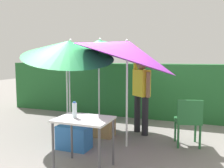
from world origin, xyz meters
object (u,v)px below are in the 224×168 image
at_px(umbrella_navy, 99,46).
at_px(chair_plastic, 188,119).
at_px(crate_cardboard, 104,128).
at_px(folding_table, 84,125).
at_px(person_vendor, 141,91).
at_px(umbrella_orange, 69,56).
at_px(cooler_box, 74,137).
at_px(bottle_water, 74,110).
at_px(umbrella_yellow, 127,51).
at_px(umbrella_rainbow, 68,49).

bearing_deg(umbrella_navy, chair_plastic, -17.00).
bearing_deg(crate_cardboard, umbrella_navy, 121.07).
bearing_deg(folding_table, person_vendor, 79.34).
xyz_separation_m(umbrella_orange, person_vendor, (1.79, -0.07, -0.73)).
bearing_deg(cooler_box, umbrella_orange, 122.81).
height_order(umbrella_navy, chair_plastic, umbrella_navy).
bearing_deg(person_vendor, umbrella_orange, 177.78).
bearing_deg(bottle_water, umbrella_navy, 104.05).
height_order(person_vendor, chair_plastic, person_vendor).
distance_m(umbrella_yellow, person_vendor, 1.16).
height_order(umbrella_orange, umbrella_yellow, umbrella_yellow).
bearing_deg(umbrella_orange, umbrella_navy, 7.71).
xyz_separation_m(umbrella_navy, folding_table, (0.68, -2.12, -1.23)).
bearing_deg(umbrella_yellow, umbrella_orange, 152.87).
distance_m(umbrella_rainbow, person_vendor, 1.75).
bearing_deg(folding_table, crate_cardboard, 101.17).
bearing_deg(chair_plastic, umbrella_navy, 163.00).
height_order(umbrella_yellow, person_vendor, umbrella_yellow).
xyz_separation_m(umbrella_yellow, folding_table, (-0.29, -1.14, -1.10)).
relative_size(umbrella_rainbow, umbrella_yellow, 1.01).
bearing_deg(folding_table, chair_plastic, 47.47).
bearing_deg(folding_table, umbrella_orange, 125.24).
relative_size(umbrella_yellow, bottle_water, 9.57).
xyz_separation_m(chair_plastic, cooler_box, (-1.90, -0.85, -0.30)).
xyz_separation_m(umbrella_navy, bottle_water, (0.53, -2.14, -1.02)).
relative_size(umbrella_rainbow, chair_plastic, 2.60).
distance_m(chair_plastic, crate_cardboard, 1.69).
bearing_deg(crate_cardboard, umbrella_yellow, -29.95).
relative_size(chair_plastic, crate_cardboard, 2.34).
bearing_deg(umbrella_rainbow, bottle_water, -56.63).
xyz_separation_m(person_vendor, chair_plastic, (1.00, -0.46, -0.42)).
bearing_deg(person_vendor, umbrella_yellow, -95.16).
xyz_separation_m(umbrella_orange, crate_cardboard, (1.13, -0.54, -1.49)).
xyz_separation_m(umbrella_rainbow, umbrella_orange, (-0.43, 0.74, -0.14)).
bearing_deg(crate_cardboard, cooler_box, -106.53).
bearing_deg(bottle_water, umbrella_rainbow, 123.37).
bearing_deg(folding_table, cooler_box, 129.99).
bearing_deg(umbrella_orange, cooler_box, -57.19).
height_order(umbrella_orange, umbrella_navy, umbrella_navy).
relative_size(cooler_box, bottle_water, 2.41).
height_order(umbrella_yellow, umbrella_navy, umbrella_yellow).
xyz_separation_m(person_vendor, cooler_box, (-0.90, -1.30, -0.72)).
relative_size(chair_plastic, folding_table, 1.11).
xyz_separation_m(umbrella_rainbow, umbrella_yellow, (1.29, -0.14, -0.05)).
xyz_separation_m(umbrella_navy, chair_plastic, (2.05, -0.63, -1.39)).
relative_size(umbrella_orange, person_vendor, 0.98).
xyz_separation_m(umbrella_orange, folding_table, (1.42, -2.01, -1.00)).
relative_size(person_vendor, crate_cardboard, 4.95).
distance_m(cooler_box, bottle_water, 1.01).
distance_m(umbrella_orange, person_vendor, 1.94).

